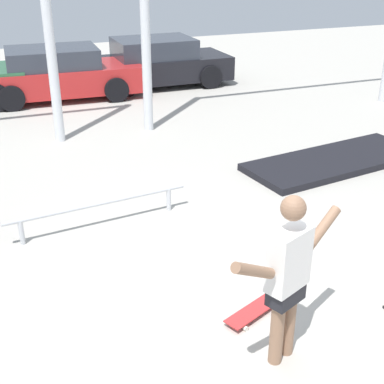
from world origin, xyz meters
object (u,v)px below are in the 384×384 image
object	(u,v)px
parked_car_black	(158,63)
skateboard	(254,310)
skateboarder	(287,273)
parked_car_red	(59,74)
grind_rail	(99,207)
manual_pad	(335,161)

from	to	relation	value
parked_car_black	skateboard	bearing A→B (deg)	-102.44
skateboarder	parked_car_red	world-z (taller)	skateboarder
grind_rail	parked_car_red	distance (m)	7.50
grind_rail	parked_car_red	world-z (taller)	parked_car_red
skateboard	manual_pad	world-z (taller)	manual_pad
skateboard	parked_car_red	xyz separation A→B (m)	(-0.48, 10.13, 0.58)
skateboard	parked_car_black	distance (m)	10.79
manual_pad	parked_car_red	xyz separation A→B (m)	(-4.00, 6.69, 0.58)
skateboarder	skateboard	bearing A→B (deg)	61.92
skateboarder	parked_car_red	distance (m)	10.83
parked_car_red	parked_car_black	distance (m)	2.90
skateboarder	grind_rail	world-z (taller)	skateboarder
skateboarder	parked_car_red	bearing A→B (deg)	69.50
skateboarder	parked_car_red	xyz separation A→B (m)	(-0.42, 10.81, -0.34)
parked_car_red	manual_pad	bearing A→B (deg)	-56.35
grind_rail	parked_car_red	size ratio (longest dim) A/B	0.63
skateboard	grind_rail	bearing A→B (deg)	90.49
grind_rail	parked_car_red	xyz separation A→B (m)	(0.64, 7.46, 0.33)
manual_pad	grind_rail	bearing A→B (deg)	-170.61
skateboarder	parked_car_black	xyz separation A→B (m)	(2.45, 11.18, -0.33)
skateboarder	parked_car_black	distance (m)	11.45
manual_pad	grind_rail	xyz separation A→B (m)	(-4.64, -0.77, 0.25)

